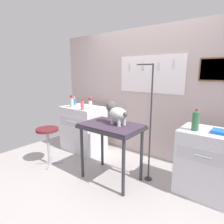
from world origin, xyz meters
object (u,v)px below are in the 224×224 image
object	(u,v)px
grooming_arm	(150,129)
counter_left	(83,128)
soda_bottle	(196,120)
conditioner_bottle	(90,104)
dog	(116,112)
stool	(48,135)
cabinet_right	(207,163)
grooming_table	(111,131)

from	to	relation	value
grooming_arm	counter_left	world-z (taller)	grooming_arm
grooming_arm	soda_bottle	world-z (taller)	grooming_arm
grooming_arm	soda_bottle	size ratio (longest dim) A/B	6.17
counter_left	conditioner_bottle	xyz separation A→B (m)	(0.25, -0.04, 0.52)
dog	counter_left	distance (m)	1.35
dog	conditioner_bottle	world-z (taller)	dog
dog	soda_bottle	bearing A→B (deg)	17.97
grooming_arm	counter_left	distance (m)	1.59
grooming_arm	stool	bearing A→B (deg)	-158.55
counter_left	cabinet_right	xyz separation A→B (m)	(2.27, -0.04, -0.02)
counter_left	stool	world-z (taller)	counter_left
counter_left	conditioner_bottle	distance (m)	0.58
cabinet_right	conditioner_bottle	world-z (taller)	conditioner_bottle
dog	cabinet_right	xyz separation A→B (m)	(1.13, 0.41, -0.57)
cabinet_right	counter_left	bearing A→B (deg)	179.01
grooming_arm	stool	xyz separation A→B (m)	(-1.55, -0.61, -0.25)
grooming_table	dog	size ratio (longest dim) A/B	2.03
counter_left	stool	xyz separation A→B (m)	(-0.01, -0.80, 0.09)
conditioner_bottle	cabinet_right	bearing A→B (deg)	-0.01
conditioner_bottle	stool	bearing A→B (deg)	-108.68
stool	soda_bottle	bearing A→B (deg)	17.56
counter_left	soda_bottle	world-z (taller)	soda_bottle
cabinet_right	dog	bearing A→B (deg)	-160.07
stool	conditioner_bottle	world-z (taller)	conditioner_bottle
soda_bottle	grooming_table	bearing A→B (deg)	-159.89
soda_bottle	stool	bearing A→B (deg)	-162.44
grooming_table	cabinet_right	xyz separation A→B (m)	(1.17, 0.46, -0.31)
dog	counter_left	bearing A→B (deg)	158.63
cabinet_right	soda_bottle	distance (m)	0.58
dog	conditioner_bottle	xyz separation A→B (m)	(-0.89, 0.41, -0.03)
grooming_table	counter_left	bearing A→B (deg)	155.45
cabinet_right	stool	world-z (taller)	cabinet_right
stool	grooming_arm	bearing A→B (deg)	21.45
dog	counter_left	world-z (taller)	dog
cabinet_right	soda_bottle	world-z (taller)	soda_bottle
stool	counter_left	bearing A→B (deg)	89.46
cabinet_right	stool	size ratio (longest dim) A/B	1.33
soda_bottle	conditioner_bottle	bearing A→B (deg)	177.08
grooming_arm	conditioner_bottle	size ratio (longest dim) A/B	8.18
soda_bottle	dog	bearing A→B (deg)	-162.03
counter_left	grooming_arm	bearing A→B (deg)	-7.23
grooming_arm	stool	size ratio (longest dim) A/B	2.60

